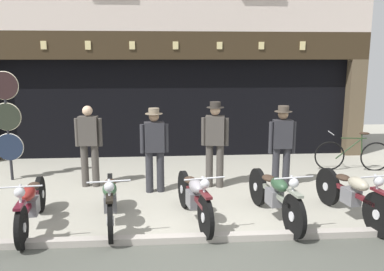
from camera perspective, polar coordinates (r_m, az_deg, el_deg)
shop_facade at (r=12.42m, az=-2.55°, el=7.01°), size 10.46×4.42×6.76m
motorcycle_left at (r=6.84m, az=-21.84°, el=-8.90°), size 0.62×2.05×0.91m
motorcycle_center_left at (r=6.62m, az=-11.51°, el=-8.87°), size 0.62×1.96×0.92m
motorcycle_center at (r=6.61m, az=0.30°, el=-8.63°), size 0.64×1.99×0.92m
motorcycle_center_right at (r=6.82m, az=11.64°, el=-8.22°), size 0.62×2.09×0.94m
motorcycle_right at (r=7.22m, az=21.68°, el=-7.69°), size 0.62×2.03×0.94m
salesman_left at (r=8.53m, az=-14.39°, el=-0.92°), size 0.56×0.26×1.70m
shopkeeper_center at (r=7.95m, az=-5.34°, el=-1.50°), size 0.56×0.34×1.69m
salesman_right at (r=8.23m, az=3.26°, el=-0.63°), size 0.55×0.35×1.78m
assistant_far_right at (r=8.48m, az=12.63°, el=-0.91°), size 0.56×0.36×1.69m
tyre_sign_pole at (r=9.48m, az=-24.74°, el=2.27°), size 0.61×0.06×2.37m
advert_board_near at (r=11.04m, az=6.75°, el=6.54°), size 0.81×0.03×0.92m
leaning_bicycle at (r=10.33m, az=21.82°, el=-2.54°), size 1.76×0.50×0.94m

